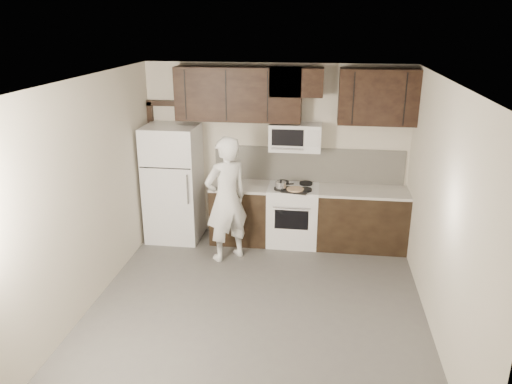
% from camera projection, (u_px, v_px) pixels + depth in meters
% --- Properties ---
extents(floor, '(4.50, 4.50, 0.00)m').
position_uv_depth(floor, '(256.00, 308.00, 6.02)').
color(floor, '#555350').
rests_on(floor, ground).
extents(back_wall, '(4.00, 0.00, 4.00)m').
position_uv_depth(back_wall, '(276.00, 153.00, 7.68)').
color(back_wall, beige).
rests_on(back_wall, ground).
extents(ceiling, '(4.50, 4.50, 0.00)m').
position_uv_depth(ceiling, '(256.00, 81.00, 5.13)').
color(ceiling, white).
rests_on(ceiling, back_wall).
extents(counter_run, '(2.95, 0.64, 0.91)m').
position_uv_depth(counter_run, '(313.00, 216.00, 7.61)').
color(counter_run, black).
rests_on(counter_run, floor).
extents(stove, '(0.76, 0.66, 0.94)m').
position_uv_depth(stove, '(293.00, 215.00, 7.64)').
color(stove, silver).
rests_on(stove, floor).
extents(backsplash, '(2.90, 0.02, 0.54)m').
position_uv_depth(backsplash, '(308.00, 165.00, 7.66)').
color(backsplash, beige).
rests_on(backsplash, counter_run).
extents(upper_cabinets, '(3.48, 0.35, 0.78)m').
position_uv_depth(upper_cabinets, '(290.00, 94.00, 7.18)').
color(upper_cabinets, black).
rests_on(upper_cabinets, back_wall).
extents(microwave, '(0.76, 0.42, 0.40)m').
position_uv_depth(microwave, '(295.00, 137.00, 7.36)').
color(microwave, silver).
rests_on(microwave, upper_cabinets).
extents(refrigerator, '(0.80, 0.76, 1.80)m').
position_uv_depth(refrigerator, '(173.00, 183.00, 7.69)').
color(refrigerator, silver).
rests_on(refrigerator, floor).
extents(door_trim, '(0.50, 0.08, 2.12)m').
position_uv_depth(door_trim, '(156.00, 155.00, 7.92)').
color(door_trim, black).
rests_on(door_trim, floor).
extents(saucepan, '(0.27, 0.16, 0.15)m').
position_uv_depth(saucepan, '(281.00, 186.00, 7.36)').
color(saucepan, silver).
rests_on(saucepan, stove).
extents(baking_tray, '(0.42, 0.34, 0.02)m').
position_uv_depth(baking_tray, '(295.00, 190.00, 7.31)').
color(baking_tray, black).
rests_on(baking_tray, counter_run).
extents(pizza, '(0.29, 0.29, 0.02)m').
position_uv_depth(pizza, '(295.00, 189.00, 7.31)').
color(pizza, '#CBB288').
rests_on(pizza, baking_tray).
extents(person, '(0.78, 0.76, 1.81)m').
position_uv_depth(person, '(226.00, 199.00, 7.00)').
color(person, white).
rests_on(person, floor).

